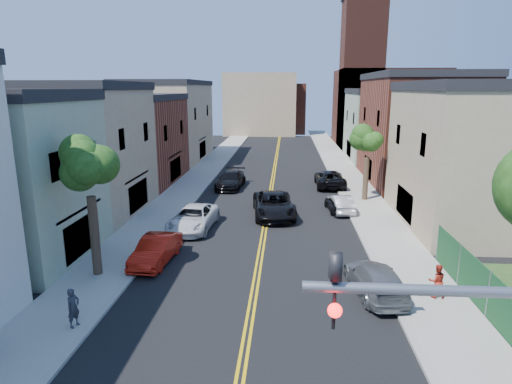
% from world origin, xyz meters
% --- Properties ---
extents(sidewalk_left, '(3.20, 100.00, 0.15)m').
position_xyz_m(sidewalk_left, '(-7.90, 40.00, 0.07)').
color(sidewalk_left, gray).
rests_on(sidewalk_left, ground).
extents(sidewalk_right, '(3.20, 100.00, 0.15)m').
position_xyz_m(sidewalk_right, '(7.90, 40.00, 0.07)').
color(sidewalk_right, gray).
rests_on(sidewalk_right, ground).
extents(curb_left, '(0.30, 100.00, 0.15)m').
position_xyz_m(curb_left, '(-6.15, 40.00, 0.07)').
color(curb_left, gray).
rests_on(curb_left, ground).
extents(curb_right, '(0.30, 100.00, 0.15)m').
position_xyz_m(curb_right, '(6.15, 40.00, 0.07)').
color(curb_right, gray).
rests_on(curb_right, ground).
extents(bldg_left_tan_near, '(9.00, 10.00, 9.00)m').
position_xyz_m(bldg_left_tan_near, '(-14.00, 25.00, 4.50)').
color(bldg_left_tan_near, '#998466').
rests_on(bldg_left_tan_near, ground).
extents(bldg_left_brick, '(9.00, 12.00, 8.00)m').
position_xyz_m(bldg_left_brick, '(-14.00, 36.00, 4.00)').
color(bldg_left_brick, brown).
rests_on(bldg_left_brick, ground).
extents(bldg_left_tan_far, '(9.00, 16.00, 9.50)m').
position_xyz_m(bldg_left_tan_far, '(-14.00, 50.00, 4.75)').
color(bldg_left_tan_far, '#998466').
rests_on(bldg_left_tan_far, ground).
extents(bldg_right_tan, '(9.00, 12.00, 9.00)m').
position_xyz_m(bldg_right_tan, '(14.00, 24.00, 4.50)').
color(bldg_right_tan, '#998466').
rests_on(bldg_right_tan, ground).
extents(bldg_right_brick, '(9.00, 14.00, 10.00)m').
position_xyz_m(bldg_right_brick, '(14.00, 38.00, 5.00)').
color(bldg_right_brick, brown).
rests_on(bldg_right_brick, ground).
extents(bldg_right_palegrn, '(9.00, 12.00, 8.50)m').
position_xyz_m(bldg_right_palegrn, '(14.00, 52.00, 4.25)').
color(bldg_right_palegrn, gray).
rests_on(bldg_right_palegrn, ground).
extents(church, '(16.20, 14.20, 22.60)m').
position_xyz_m(church, '(16.33, 67.07, 7.24)').
color(church, '#4C2319').
rests_on(church, ground).
extents(backdrop_left, '(14.00, 8.00, 12.00)m').
position_xyz_m(backdrop_left, '(-4.00, 82.00, 6.00)').
color(backdrop_left, '#998466').
rests_on(backdrop_left, ground).
extents(backdrop_center, '(10.00, 8.00, 10.00)m').
position_xyz_m(backdrop_center, '(0.00, 86.00, 5.00)').
color(backdrop_center, brown).
rests_on(backdrop_center, ground).
extents(fence_right, '(0.04, 15.00, 1.90)m').
position_xyz_m(fence_right, '(9.50, 9.50, 1.10)').
color(fence_right, '#143F1E').
rests_on(fence_right, sidewalk_right).
extents(tree_left_mid, '(5.20, 5.20, 9.29)m').
position_xyz_m(tree_left_mid, '(-7.88, 14.01, 6.58)').
color(tree_left_mid, '#3A2E1D').
rests_on(tree_left_mid, sidewalk_left).
extents(tree_right_far, '(4.40, 4.40, 8.03)m').
position_xyz_m(tree_right_far, '(7.92, 30.01, 5.76)').
color(tree_right_far, '#3A2E1D').
rests_on(tree_right_far, sidewalk_right).
extents(red_sedan, '(1.88, 4.51, 1.45)m').
position_xyz_m(red_sedan, '(-5.50, 15.89, 0.72)').
color(red_sedan, red).
rests_on(red_sedan, ground).
extents(white_pickup, '(2.92, 5.65, 1.52)m').
position_xyz_m(white_pickup, '(-4.71, 21.70, 0.76)').
color(white_pickup, silver).
rests_on(white_pickup, ground).
extents(grey_car_left, '(1.95, 4.45, 1.49)m').
position_xyz_m(grey_car_left, '(-4.66, 22.38, 0.75)').
color(grey_car_left, '#5A5E62').
rests_on(grey_car_left, ground).
extents(black_car_left, '(2.60, 5.56, 1.57)m').
position_xyz_m(black_car_left, '(-3.80, 34.02, 0.78)').
color(black_car_left, black).
rests_on(black_car_left, ground).
extents(grey_car_right, '(2.60, 5.07, 1.41)m').
position_xyz_m(grey_car_right, '(5.50, 13.09, 0.70)').
color(grey_car_right, '#55585C').
rests_on(grey_car_right, ground).
extents(black_car_right, '(1.99, 4.07, 1.34)m').
position_xyz_m(black_car_right, '(5.36, 26.63, 0.67)').
color(black_car_right, black).
rests_on(black_car_right, ground).
extents(silver_car_right, '(1.82, 4.15, 1.33)m').
position_xyz_m(silver_car_right, '(5.50, 26.53, 0.66)').
color(silver_car_right, '#B7BAC0').
rests_on(silver_car_right, ground).
extents(dark_car_right_far, '(2.67, 5.72, 1.58)m').
position_xyz_m(dark_car_right_far, '(5.50, 35.19, 0.79)').
color(dark_car_right_far, black).
rests_on(dark_car_right_far, ground).
extents(black_suv_lane, '(3.51, 6.42, 1.71)m').
position_xyz_m(black_suv_lane, '(0.50, 25.10, 0.85)').
color(black_suv_lane, black).
rests_on(black_suv_lane, ground).
extents(pedestrian_left, '(0.54, 0.66, 1.56)m').
position_xyz_m(pedestrian_left, '(-6.70, 9.15, 0.93)').
color(pedestrian_left, '#282A30').
rests_on(pedestrian_left, sidewalk_left).
extents(pedestrian_right, '(0.75, 0.59, 1.53)m').
position_xyz_m(pedestrian_right, '(8.04, 12.61, 0.92)').
color(pedestrian_right, '#A32619').
rests_on(pedestrian_right, sidewalk_right).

